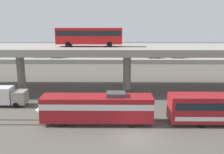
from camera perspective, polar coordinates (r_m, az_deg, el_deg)
ground_plane at (r=29.12m, az=5.42°, el=-13.78°), size 260.00×260.00×0.00m
rail_strip_near at (r=32.00m, az=4.94°, el=-11.09°), size 110.00×0.12×0.12m
rail_strip_far at (r=33.42m, az=4.74°, el=-10.00°), size 110.00×0.12×0.12m
train_locomotive at (r=31.96m, az=-4.76°, el=-6.99°), size 15.24×3.04×4.18m
highway_overpass at (r=46.30m, az=3.58°, el=6.12°), size 96.00×12.20×8.42m
transit_bus_on_overpass at (r=45.58m, az=-5.34°, el=9.65°), size 12.00×2.68×3.40m
service_truck_west at (r=41.98m, az=-23.98°, el=-4.00°), size 6.80×2.46×3.04m
pier_parking_lot at (r=81.88m, az=2.27°, el=4.26°), size 77.93×12.58×1.35m
parked_car_0 at (r=83.55m, az=-16.17°, el=4.93°), size 4.47×2.00×1.50m
parked_car_1 at (r=81.16m, az=-12.62°, el=4.91°), size 4.61×2.00×1.50m
parked_car_2 at (r=81.72m, az=14.97°, el=4.83°), size 4.50×1.95×1.50m
parked_car_3 at (r=79.82m, az=9.82°, el=4.90°), size 4.14×1.90×1.50m
parked_car_4 at (r=81.74m, az=6.17°, el=5.20°), size 4.56×1.95×1.50m
parked_car_5 at (r=83.18m, az=-3.25°, el=5.39°), size 4.24×1.84×1.50m
harbor_water at (r=104.75m, az=1.90°, el=5.80°), size 140.00×36.00×0.01m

